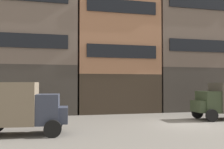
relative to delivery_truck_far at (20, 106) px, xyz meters
name	(u,v)px	position (x,y,z in m)	size (l,w,h in m)	color
ground_plane	(185,124)	(9.75, 1.18, -1.42)	(120.00, 120.00, 0.00)	slate
building_far_left	(18,45)	(-1.06, 11.06, 4.52)	(10.28, 7.45, 11.81)	#38332D
building_center_left	(112,31)	(7.57, 11.06, 6.24)	(7.67, 7.45, 15.25)	#33281E
building_center_right	(181,29)	(14.96, 11.06, 6.76)	(7.81, 7.45, 16.29)	#38332D
delivery_truck_far	(20,106)	(0.00, 0.00, 0.00)	(4.49, 2.48, 2.62)	#333847
pedestrian_officer	(52,105)	(1.76, 6.27, -0.44)	(0.50, 0.50, 1.79)	#38332D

